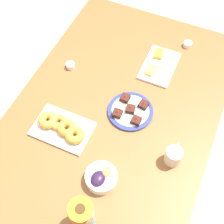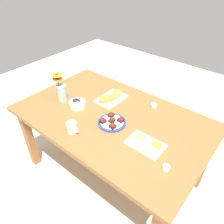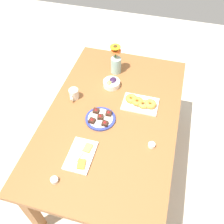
{
  "view_description": "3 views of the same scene",
  "coord_description": "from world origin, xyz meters",
  "px_view_note": "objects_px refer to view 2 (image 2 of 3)",
  "views": [
    {
      "loc": [
        -0.74,
        -0.33,
        2.07
      ],
      "look_at": [
        0.0,
        0.0,
        0.78
      ],
      "focal_mm": 50.0,
      "sensor_mm": 36.0,
      "label": 1
    },
    {
      "loc": [
        0.92,
        -1.11,
        1.85
      ],
      "look_at": [
        0.0,
        0.0,
        0.78
      ],
      "focal_mm": 35.0,
      "sensor_mm": 36.0,
      "label": 2
    },
    {
      "loc": [
        1.19,
        0.32,
        2.21
      ],
      "look_at": [
        0.0,
        0.0,
        0.78
      ],
      "focal_mm": 40.0,
      "sensor_mm": 36.0,
      "label": 3
    }
  ],
  "objects_px": {
    "jam_cup_honey": "(166,168)",
    "dessert_plate": "(112,122)",
    "dining_table": "(112,124)",
    "grape_bowl": "(77,104)",
    "coffee_mug": "(72,127)",
    "croissant_platter": "(111,97)",
    "jam_cup_berry": "(154,105)",
    "flower_vase": "(61,91)",
    "cheese_platter": "(146,144)"
  },
  "relations": [
    {
      "from": "jam_cup_honey",
      "to": "dessert_plate",
      "type": "relative_size",
      "value": 0.21
    },
    {
      "from": "dining_table",
      "to": "grape_bowl",
      "type": "bearing_deg",
      "value": -164.3
    },
    {
      "from": "dining_table",
      "to": "coffee_mug",
      "type": "height_order",
      "value": "coffee_mug"
    },
    {
      "from": "dining_table",
      "to": "grape_bowl",
      "type": "distance_m",
      "value": 0.35
    },
    {
      "from": "croissant_platter",
      "to": "dessert_plate",
      "type": "xyz_separation_m",
      "value": [
        0.23,
        -0.26,
        -0.01
      ]
    },
    {
      "from": "dining_table",
      "to": "jam_cup_berry",
      "type": "xyz_separation_m",
      "value": [
        0.2,
        0.34,
        0.1
      ]
    },
    {
      "from": "coffee_mug",
      "to": "croissant_platter",
      "type": "bearing_deg",
      "value": 96.89
    },
    {
      "from": "jam_cup_honey",
      "to": "croissant_platter",
      "type": "bearing_deg",
      "value": 153.29
    },
    {
      "from": "dining_table",
      "to": "dessert_plate",
      "type": "xyz_separation_m",
      "value": [
        0.06,
        -0.07,
        0.1
      ]
    },
    {
      "from": "dining_table",
      "to": "flower_vase",
      "type": "xyz_separation_m",
      "value": [
        -0.51,
        -0.1,
        0.18
      ]
    },
    {
      "from": "jam_cup_honey",
      "to": "dessert_plate",
      "type": "height_order",
      "value": "dessert_plate"
    },
    {
      "from": "grape_bowl",
      "to": "dessert_plate",
      "type": "xyz_separation_m",
      "value": [
        0.38,
        0.02,
        -0.02
      ]
    },
    {
      "from": "jam_cup_berry",
      "to": "cheese_platter",
      "type": "bearing_deg",
      "value": -65.34
    },
    {
      "from": "cheese_platter",
      "to": "coffee_mug",
      "type": "bearing_deg",
      "value": -154.57
    },
    {
      "from": "dessert_plate",
      "to": "flower_vase",
      "type": "bearing_deg",
      "value": -177.17
    },
    {
      "from": "cheese_platter",
      "to": "croissant_platter",
      "type": "distance_m",
      "value": 0.64
    },
    {
      "from": "grape_bowl",
      "to": "jam_cup_berry",
      "type": "distance_m",
      "value": 0.67
    },
    {
      "from": "jam_cup_berry",
      "to": "dining_table",
      "type": "bearing_deg",
      "value": -120.42
    },
    {
      "from": "dining_table",
      "to": "grape_bowl",
      "type": "height_order",
      "value": "grape_bowl"
    },
    {
      "from": "cheese_platter",
      "to": "croissant_platter",
      "type": "xyz_separation_m",
      "value": [
        -0.57,
        0.29,
        0.01
      ]
    },
    {
      "from": "coffee_mug",
      "to": "jam_cup_berry",
      "type": "distance_m",
      "value": 0.75
    },
    {
      "from": "jam_cup_honey",
      "to": "grape_bowl",
      "type": "bearing_deg",
      "value": 172.97
    },
    {
      "from": "grape_bowl",
      "to": "dessert_plate",
      "type": "distance_m",
      "value": 0.38
    },
    {
      "from": "flower_vase",
      "to": "croissant_platter",
      "type": "bearing_deg",
      "value": 40.2
    },
    {
      "from": "cheese_platter",
      "to": "jam_cup_honey",
      "type": "distance_m",
      "value": 0.23
    },
    {
      "from": "jam_cup_berry",
      "to": "coffee_mug",
      "type": "bearing_deg",
      "value": -113.73
    },
    {
      "from": "grape_bowl",
      "to": "jam_cup_berry",
      "type": "bearing_deg",
      "value": 39.48
    },
    {
      "from": "dining_table",
      "to": "dessert_plate",
      "type": "height_order",
      "value": "dessert_plate"
    },
    {
      "from": "croissant_platter",
      "to": "flower_vase",
      "type": "xyz_separation_m",
      "value": [
        -0.34,
        -0.29,
        0.07
      ]
    },
    {
      "from": "croissant_platter",
      "to": "flower_vase",
      "type": "height_order",
      "value": "flower_vase"
    },
    {
      "from": "coffee_mug",
      "to": "dessert_plate",
      "type": "height_order",
      "value": "coffee_mug"
    },
    {
      "from": "grape_bowl",
      "to": "jam_cup_honey",
      "type": "bearing_deg",
      "value": -7.03
    },
    {
      "from": "grape_bowl",
      "to": "dessert_plate",
      "type": "relative_size",
      "value": 0.62
    },
    {
      "from": "coffee_mug",
      "to": "cheese_platter",
      "type": "distance_m",
      "value": 0.56
    },
    {
      "from": "coffee_mug",
      "to": "grape_bowl",
      "type": "xyz_separation_m",
      "value": [
        -0.22,
        0.26,
        -0.02
      ]
    },
    {
      "from": "coffee_mug",
      "to": "jam_cup_berry",
      "type": "bearing_deg",
      "value": 66.27
    },
    {
      "from": "coffee_mug",
      "to": "flower_vase",
      "type": "xyz_separation_m",
      "value": [
        -0.41,
        0.24,
        0.05
      ]
    },
    {
      "from": "croissant_platter",
      "to": "coffee_mug",
      "type": "bearing_deg",
      "value": -83.11
    },
    {
      "from": "coffee_mug",
      "to": "flower_vase",
      "type": "distance_m",
      "value": 0.48
    },
    {
      "from": "grape_bowl",
      "to": "croissant_platter",
      "type": "relative_size",
      "value": 0.49
    },
    {
      "from": "dining_table",
      "to": "flower_vase",
      "type": "relative_size",
      "value": 6.15
    },
    {
      "from": "jam_cup_berry",
      "to": "dessert_plate",
      "type": "height_order",
      "value": "dessert_plate"
    },
    {
      "from": "cheese_platter",
      "to": "dining_table",
      "type": "bearing_deg",
      "value": 165.2
    },
    {
      "from": "croissant_platter",
      "to": "jam_cup_honey",
      "type": "relative_size",
      "value": 6.0
    },
    {
      "from": "grape_bowl",
      "to": "cheese_platter",
      "type": "relative_size",
      "value": 0.55
    },
    {
      "from": "flower_vase",
      "to": "dessert_plate",
      "type": "bearing_deg",
      "value": 2.83
    },
    {
      "from": "dining_table",
      "to": "jam_cup_honey",
      "type": "bearing_deg",
      "value": -18.52
    },
    {
      "from": "dining_table",
      "to": "jam_cup_berry",
      "type": "distance_m",
      "value": 0.4
    },
    {
      "from": "jam_cup_honey",
      "to": "cheese_platter",
      "type": "bearing_deg",
      "value": 154.85
    },
    {
      "from": "dining_table",
      "to": "coffee_mug",
      "type": "relative_size",
      "value": 14.38
    }
  ]
}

